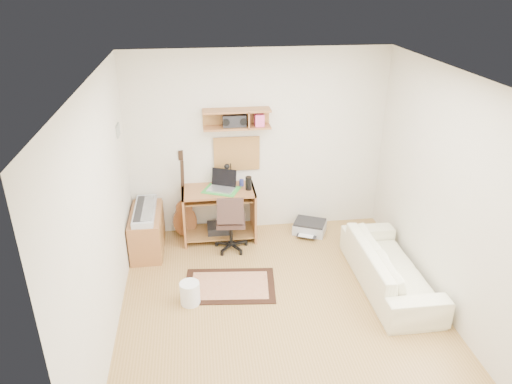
{
  "coord_description": "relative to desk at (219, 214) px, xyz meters",
  "views": [
    {
      "loc": [
        -0.84,
        -4.3,
        3.5
      ],
      "look_at": [
        -0.15,
        1.05,
        1.0
      ],
      "focal_mm": 33.75,
      "sensor_mm": 36.0,
      "label": 1
    }
  ],
  "objects": [
    {
      "name": "floor",
      "position": [
        0.58,
        -1.73,
        -0.38
      ],
      "size": [
        3.6,
        4.0,
        0.01
      ],
      "primitive_type": "cube",
      "color": "#A87F46",
      "rests_on": "ground"
    },
    {
      "name": "pencil_cup",
      "position": [
        0.33,
        0.1,
        0.42
      ],
      "size": [
        0.06,
        0.06,
        0.09
      ],
      "primitive_type": "cylinder",
      "color": "#303990",
      "rests_on": "desk"
    },
    {
      "name": "wall_photo",
      "position": [
        -1.2,
        -0.23,
        1.34
      ],
      "size": [
        0.02,
        0.2,
        0.15
      ],
      "primitive_type": "cube",
      "color": "#4C8CBF",
      "rests_on": "left_wall"
    },
    {
      "name": "ceiling",
      "position": [
        0.58,
        -1.73,
        2.23
      ],
      "size": [
        3.6,
        4.0,
        0.01
      ],
      "primitive_type": "cube",
      "color": "white",
      "rests_on": "ground"
    },
    {
      "name": "speaker",
      "position": [
        0.41,
        -0.05,
        0.47
      ],
      "size": [
        0.09,
        0.09,
        0.19
      ],
      "primitive_type": "cylinder",
      "color": "black",
      "rests_on": "desk"
    },
    {
      "name": "wall_shelf",
      "position": [
        0.28,
        0.15,
        1.32
      ],
      "size": [
        0.9,
        0.25,
        0.26
      ],
      "primitive_type": "cube",
      "color": "#9E6437",
      "rests_on": "back_wall"
    },
    {
      "name": "music_keyboard",
      "position": [
        -1.0,
        -0.19,
        0.21
      ],
      "size": [
        0.27,
        0.87,
        0.08
      ],
      "primitive_type": "cube",
      "color": "#B2B5BA",
      "rests_on": "cabinet"
    },
    {
      "name": "task_chair",
      "position": [
        0.14,
        -0.33,
        0.05
      ],
      "size": [
        0.47,
        0.47,
        0.85
      ],
      "primitive_type": null,
      "rotation": [
        0.0,
        0.0,
        -0.08
      ],
      "color": "#35241F",
      "rests_on": "floor"
    },
    {
      "name": "rug",
      "position": [
        0.04,
        -1.2,
        -0.37
      ],
      "size": [
        1.16,
        0.84,
        0.01
      ],
      "primitive_type": "cube",
      "rotation": [
        0.0,
        0.0,
        -0.1
      ],
      "color": "#D1B68C",
      "rests_on": "floor"
    },
    {
      "name": "laptop",
      "position": [
        0.04,
        -0.02,
        0.51
      ],
      "size": [
        0.46,
        0.46,
        0.27
      ],
      "primitive_type": null,
      "rotation": [
        0.0,
        0.0,
        -0.42
      ],
      "color": "silver",
      "rests_on": "desk"
    },
    {
      "name": "cork_board",
      "position": [
        0.28,
        0.25,
        0.79
      ],
      "size": [
        0.64,
        0.03,
        0.49
      ],
      "primitive_type": "cube",
      "color": "tan",
      "rests_on": "back_wall"
    },
    {
      "name": "sofa",
      "position": [
        1.96,
        -1.41,
        -0.03
      ],
      "size": [
        0.52,
        1.78,
        0.7
      ],
      "primitive_type": "imported",
      "rotation": [
        0.0,
        0.0,
        1.57
      ],
      "color": "beige",
      "rests_on": "floor"
    },
    {
      "name": "back_wall",
      "position": [
        0.58,
        0.28,
        0.93
      ],
      "size": [
        3.6,
        0.01,
        2.6
      ],
      "primitive_type": "cube",
      "color": "beige",
      "rests_on": "ground"
    },
    {
      "name": "boombox",
      "position": [
        0.25,
        0.15,
        1.3
      ],
      "size": [
        0.31,
        0.14,
        0.16
      ],
      "primitive_type": "cube",
      "color": "black",
      "rests_on": "wall_shelf"
    },
    {
      "name": "waste_basket",
      "position": [
        -0.43,
        -1.46,
        -0.24
      ],
      "size": [
        0.27,
        0.27,
        0.27
      ],
      "primitive_type": "cylinder",
      "rotation": [
        0.0,
        0.0,
        0.23
      ],
      "color": "white",
      "rests_on": "floor"
    },
    {
      "name": "right_wall",
      "position": [
        2.39,
        -1.73,
        0.93
      ],
      "size": [
        0.01,
        4.0,
        2.6
      ],
      "primitive_type": "cube",
      "color": "beige",
      "rests_on": "ground"
    },
    {
      "name": "guitar",
      "position": [
        -0.49,
        0.13,
        0.26
      ],
      "size": [
        0.37,
        0.27,
        1.26
      ],
      "primitive_type": null,
      "rotation": [
        0.0,
        0.0,
        0.19
      ],
      "color": "#96572E",
      "rests_on": "floor"
    },
    {
      "name": "printer",
      "position": [
        1.31,
        -0.02,
        -0.29
      ],
      "size": [
        0.55,
        0.5,
        0.17
      ],
      "primitive_type": "cube",
      "rotation": [
        0.0,
        0.0,
        -0.43
      ],
      "color": "#A5A8AA",
      "rests_on": "floor"
    },
    {
      "name": "desk_lamp",
      "position": [
        0.19,
        0.14,
        0.54
      ],
      "size": [
        0.11,
        0.11,
        0.34
      ],
      "primitive_type": null,
      "color": "black",
      "rests_on": "desk"
    },
    {
      "name": "desk",
      "position": [
        0.0,
        0.0,
        0.0
      ],
      "size": [
        1.0,
        0.55,
        0.75
      ],
      "primitive_type": null,
      "color": "#9E6437",
      "rests_on": "floor"
    },
    {
      "name": "cabinet",
      "position": [
        -1.0,
        -0.19,
        -0.1
      ],
      "size": [
        0.4,
        0.9,
        0.55
      ],
      "primitive_type": "cube",
      "color": "#9E6437",
      "rests_on": "floor"
    },
    {
      "name": "left_wall",
      "position": [
        -1.22,
        -1.73,
        0.93
      ],
      "size": [
        0.01,
        4.0,
        2.6
      ],
      "primitive_type": "cube",
      "color": "beige",
      "rests_on": "ground"
    }
  ]
}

